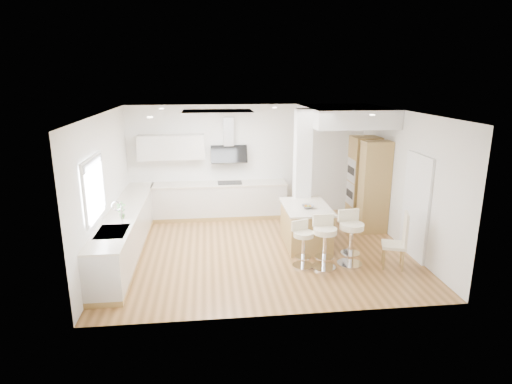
{
  "coord_description": "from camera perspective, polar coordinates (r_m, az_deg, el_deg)",
  "views": [
    {
      "loc": [
        -1.02,
        -8.14,
        3.49
      ],
      "look_at": [
        -0.05,
        0.4,
        1.14
      ],
      "focal_mm": 30.0,
      "sensor_mm": 36.0,
      "label": 1
    }
  ],
  "objects": [
    {
      "name": "wall_back",
      "position": [
        10.89,
        -1.01,
        4.24
      ],
      "size": [
        6.0,
        0.04,
        2.8
      ],
      "primitive_type": "cube",
      "color": "white",
      "rests_on": "ground"
    },
    {
      "name": "bar_stool_c",
      "position": [
        8.26,
        12.52,
        -5.62
      ],
      "size": [
        0.52,
        0.52,
        1.05
      ],
      "rotation": [
        0.0,
        0.0,
        0.1
      ],
      "color": "silver",
      "rests_on": "ground"
    },
    {
      "name": "wall_left",
      "position": [
        8.63,
        -19.56,
        0.4
      ],
      "size": [
        0.04,
        5.0,
        2.8
      ],
      "primitive_type": "cube",
      "color": "white",
      "rests_on": "ground"
    },
    {
      "name": "bar_stool_a",
      "position": [
        8.07,
        6.27,
        -6.59
      ],
      "size": [
        0.5,
        0.5,
        0.88
      ],
      "rotation": [
        0.0,
        0.0,
        0.34
      ],
      "color": "silver",
      "rests_on": "ground"
    },
    {
      "name": "window_left",
      "position": [
        7.7,
        -20.86,
        0.81
      ],
      "size": [
        0.06,
        1.28,
        1.07
      ],
      "color": "white",
      "rests_on": "ground"
    },
    {
      "name": "dining_chair",
      "position": [
        8.36,
        18.61,
        -5.9
      ],
      "size": [
        0.53,
        0.53,
        1.08
      ],
      "rotation": [
        0.0,
        0.0,
        -0.33
      ],
      "color": "#F2E6C5",
      "rests_on": "ground"
    },
    {
      "name": "wall_right",
      "position": [
        9.31,
        19.27,
        1.47
      ],
      "size": [
        0.04,
        5.0,
        2.8
      ],
      "primitive_type": "cube",
      "color": "white",
      "rests_on": "ground"
    },
    {
      "name": "ceiling",
      "position": [
        8.91,
        0.59,
        -7.74
      ],
      "size": [
        6.0,
        5.0,
        0.02
      ],
      "primitive_type": "cube",
      "color": "white",
      "rests_on": "ground"
    },
    {
      "name": "skylight",
      "position": [
        8.77,
        -5.07,
        10.55
      ],
      "size": [
        4.1,
        2.1,
        0.06
      ],
      "color": "white",
      "rests_on": "ground"
    },
    {
      "name": "peninsula",
      "position": [
        9.09,
        6.65,
        -4.43
      ],
      "size": [
        0.95,
        1.42,
        0.93
      ],
      "rotation": [
        0.0,
        0.0,
        -0.01
      ],
      "color": "#AC8949",
      "rests_on": "ground"
    },
    {
      "name": "counter_back",
      "position": [
        10.73,
        -5.72,
        0.14
      ],
      "size": [
        3.62,
        0.63,
        2.5
      ],
      "color": "#AC8949",
      "rests_on": "ground"
    },
    {
      "name": "doorway_right",
      "position": [
        8.88,
        20.53,
        -1.97
      ],
      "size": [
        0.05,
        1.0,
        2.1
      ],
      "color": "#423D34",
      "rests_on": "ground"
    },
    {
      "name": "bar_stool_b",
      "position": [
        8.03,
        9.12,
        -6.26
      ],
      "size": [
        0.46,
        0.46,
        1.0
      ],
      "rotation": [
        0.0,
        0.0,
        0.02
      ],
      "color": "silver",
      "rests_on": "ground"
    },
    {
      "name": "oven_column",
      "position": [
        10.36,
        14.61,
        1.18
      ],
      "size": [
        0.63,
        1.21,
        2.1
      ],
      "color": "#AC8949",
      "rests_on": "ground"
    },
    {
      "name": "soffit",
      "position": [
        10.07,
        11.74,
        9.93
      ],
      "size": [
        1.78,
        2.2,
        0.4
      ],
      "color": "white",
      "rests_on": "ground"
    },
    {
      "name": "counter_left",
      "position": [
        9.06,
        -16.86,
        -4.93
      ],
      "size": [
        0.63,
        4.5,
        1.35
      ],
      "color": "#AC8949",
      "rests_on": "ground"
    },
    {
      "name": "ground",
      "position": [
        8.91,
        0.59,
        -7.74
      ],
      "size": [
        6.0,
        6.0,
        0.0
      ],
      "primitive_type": "plane",
      "color": "#A3703C",
      "rests_on": "ground"
    },
    {
      "name": "pillar",
      "position": [
        9.55,
        6.18,
        2.58
      ],
      "size": [
        0.35,
        0.35,
        2.8
      ],
      "color": "white",
      "rests_on": "ground"
    }
  ]
}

